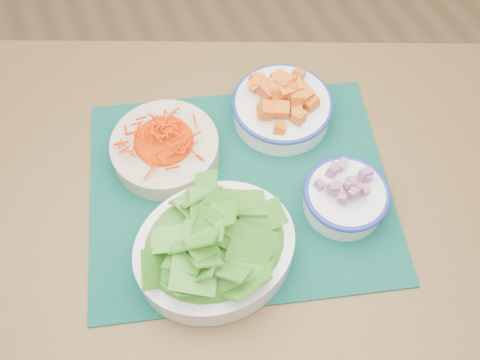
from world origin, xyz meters
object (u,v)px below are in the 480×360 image
Objects in this scene: placemat at (240,189)px; lettuce_bowl at (214,244)px; table at (240,214)px; carrot_bowl at (165,145)px; squash_bowl at (282,103)px; onion_bowl at (346,195)px.

lettuce_bowl reaches higher than placemat.
table is 5.31× the size of carrot_bowl.
carrot_bowl is 1.13× the size of squash_bowl.
squash_bowl is (0.14, 0.12, 0.05)m from placemat.
placemat reaches higher than table.
carrot_bowl is at bearing 154.44° from table.
placemat is 2.21× the size of carrot_bowl.
table is 0.22m from carrot_bowl.
onion_bowl is at bearing -11.37° from table.
carrot_bowl is at bearing -180.00° from squash_bowl.
carrot_bowl reaches higher than table.
placemat is at bearing -139.24° from squash_bowl.
table is 0.11m from placemat.
table is 0.24m from onion_bowl.
lettuce_bowl is (0.01, -0.23, 0.02)m from carrot_bowl.
table is 2.40× the size of placemat.
squash_bowl is (0.14, 0.12, 0.16)m from table.
carrot_bowl reaches higher than onion_bowl.
carrot_bowl is at bearing 138.91° from onion_bowl.
squash_bowl is at bearing 94.46° from onion_bowl.
lettuce_bowl is 0.25m from onion_bowl.
squash_bowl reaches higher than onion_bowl.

